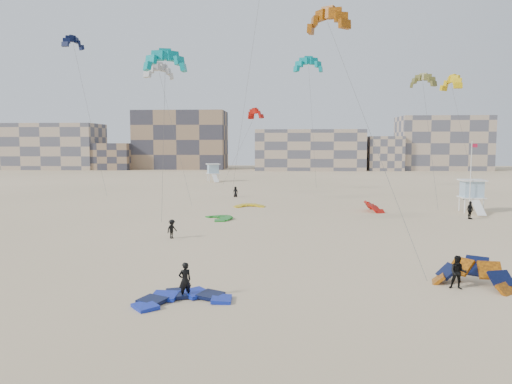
# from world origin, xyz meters

# --- Properties ---
(ground) EXTENTS (320.00, 320.00, 0.00)m
(ground) POSITION_xyz_m (0.00, 0.00, 0.00)
(ground) COLOR beige
(ground) RESTS_ON ground
(kite_ground_blue) EXTENTS (5.62, 5.74, 0.78)m
(kite_ground_blue) POSITION_xyz_m (-2.09, 1.84, 0.00)
(kite_ground_blue) COLOR #1420C1
(kite_ground_blue) RESTS_ON ground
(kite_ground_orange) EXTENTS (5.67, 5.69, 4.06)m
(kite_ground_orange) POSITION_xyz_m (13.19, 5.43, 0.00)
(kite_ground_orange) COLOR orange
(kite_ground_orange) RESTS_ON ground
(kite_ground_green) EXTENTS (4.90, 4.78, 0.84)m
(kite_ground_green) POSITION_xyz_m (-3.95, 29.02, 0.00)
(kite_ground_green) COLOR #1D7F22
(kite_ground_green) RESTS_ON ground
(kite_ground_red_far) EXTENTS (3.85, 3.71, 3.47)m
(kite_ground_red_far) POSITION_xyz_m (13.22, 35.98, 0.00)
(kite_ground_red_far) COLOR #B21A0A
(kite_ground_red_far) RESTS_ON ground
(kite_ground_yellow) EXTENTS (3.95, 4.12, 0.89)m
(kite_ground_yellow) POSITION_xyz_m (-1.52, 39.34, 0.00)
(kite_ground_yellow) COLOR yellow
(kite_ground_yellow) RESTS_ON ground
(kitesurfer_main) EXTENTS (0.81, 0.74, 1.85)m
(kitesurfer_main) POSITION_xyz_m (-2.08, 2.39, 0.92)
(kitesurfer_main) COLOR black
(kitesurfer_main) RESTS_ON ground
(kitesurfer_b) EXTENTS (1.04, 0.91, 1.81)m
(kitesurfer_b) POSITION_xyz_m (12.20, 4.86, 0.91)
(kitesurfer_b) COLOR black
(kitesurfer_b) RESTS_ON ground
(kitesurfer_c) EXTENTS (1.04, 1.17, 1.57)m
(kitesurfer_c) POSITION_xyz_m (-6.38, 18.19, 0.79)
(kitesurfer_c) COLOR black
(kitesurfer_c) RESTS_ON ground
(kitesurfer_d) EXTENTS (0.66, 1.17, 1.88)m
(kitesurfer_d) POSITION_xyz_m (22.04, 30.49, 0.94)
(kitesurfer_d) COLOR black
(kitesurfer_d) RESTS_ON ground
(kitesurfer_e) EXTENTS (0.83, 0.61, 1.56)m
(kitesurfer_e) POSITION_xyz_m (-4.40, 50.57, 0.78)
(kitesurfer_e) COLOR black
(kitesurfer_e) RESTS_ON ground
(kitesurfer_f) EXTENTS (0.87, 1.63, 1.68)m
(kitesurfer_f) POSITION_xyz_m (28.07, 49.40, 0.84)
(kitesurfer_f) COLOR black
(kitesurfer_f) RESTS_ON ground
(kite_fly_teal_a) EXTENTS (4.28, 4.27, 14.83)m
(kite_fly_teal_a) POSITION_xyz_m (-7.26, 20.53, 14.61)
(kite_fly_teal_a) COLOR #059DA2
(kite_fly_teal_a) RESTS_ON ground
(kite_fly_orange) EXTENTS (6.09, 23.86, 18.78)m
(kite_fly_orange) POSITION_xyz_m (6.58, 23.94, 18.57)
(kite_fly_orange) COLOR orange
(kite_fly_orange) RESTS_ON ground
(kite_fly_grey) EXTENTS (7.54, 8.99, 16.67)m
(kite_fly_grey) POSITION_xyz_m (-12.41, 38.69, 16.40)
(kite_fly_grey) COLOR #BDBDBD
(kite_fly_grey) RESTS_ON ground
(kite_fly_olive) EXTENTS (4.02, 10.14, 14.97)m
(kite_fly_olive) POSITION_xyz_m (18.74, 37.82, 14.94)
(kite_fly_olive) COLOR brown
(kite_fly_olive) RESTS_ON ground
(kite_fly_yellow) EXTENTS (5.56, 5.37, 17.02)m
(kite_fly_yellow) POSITION_xyz_m (27.23, 54.28, 16.57)
(kite_fly_yellow) COLOR yellow
(kite_fly_yellow) RESTS_ON ground
(kite_fly_navy) EXTENTS (5.97, 4.00, 20.68)m
(kite_fly_navy) POSITION_xyz_m (-24.54, 42.43, 20.68)
(kite_fly_navy) COLOR #0A1036
(kite_fly_navy) RESTS_ON ground
(kite_fly_teal_b) EXTENTS (5.03, 7.68, 20.77)m
(kite_fly_teal_b) POSITION_xyz_m (6.54, 60.67, 20.35)
(kite_fly_teal_b) COLOR #059DA2
(kite_fly_teal_b) RESTS_ON ground
(kite_fly_red) EXTENTS (7.83, 4.51, 12.67)m
(kite_fly_red) POSITION_xyz_m (-1.92, 58.42, 12.46)
(kite_fly_red) COLOR #B21A0A
(kite_fly_red) RESTS_ON ground
(lifeguard_tower_near) EXTENTS (2.74, 5.15, 3.74)m
(lifeguard_tower_near) POSITION_xyz_m (24.12, 35.94, 1.85)
(lifeguard_tower_near) COLOR white
(lifeguard_tower_near) RESTS_ON ground
(lifeguard_tower_far) EXTENTS (3.33, 5.47, 3.71)m
(lifeguard_tower_far) POSITION_xyz_m (-12.11, 80.65, 1.84)
(lifeguard_tower_far) COLOR white
(lifeguard_tower_far) RESTS_ON ground
(flagpole) EXTENTS (0.66, 0.10, 8.10)m
(flagpole) POSITION_xyz_m (23.40, 34.47, 4.25)
(flagpole) COLOR white
(flagpole) RESTS_ON ground
(condo_west_a) EXTENTS (30.00, 15.00, 14.00)m
(condo_west_a) POSITION_xyz_m (-70.00, 130.00, 7.00)
(condo_west_a) COLOR tan
(condo_west_a) RESTS_ON ground
(condo_west_b) EXTENTS (28.00, 14.00, 18.00)m
(condo_west_b) POSITION_xyz_m (-30.00, 134.00, 9.00)
(condo_west_b) COLOR #876B51
(condo_west_b) RESTS_ON ground
(condo_mid) EXTENTS (32.00, 16.00, 12.00)m
(condo_mid) POSITION_xyz_m (10.00, 130.00, 6.00)
(condo_mid) COLOR tan
(condo_mid) RESTS_ON ground
(condo_east) EXTENTS (26.00, 14.00, 16.00)m
(condo_east) POSITION_xyz_m (50.00, 132.00, 8.00)
(condo_east) COLOR tan
(condo_east) RESTS_ON ground
(condo_fill_left) EXTENTS (12.00, 10.00, 8.00)m
(condo_fill_left) POSITION_xyz_m (-50.00, 128.00, 4.00)
(condo_fill_left) COLOR #876B51
(condo_fill_left) RESTS_ON ground
(condo_fill_right) EXTENTS (10.00, 10.00, 10.00)m
(condo_fill_right) POSITION_xyz_m (32.00, 128.00, 5.00)
(condo_fill_right) COLOR tan
(condo_fill_right) RESTS_ON ground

